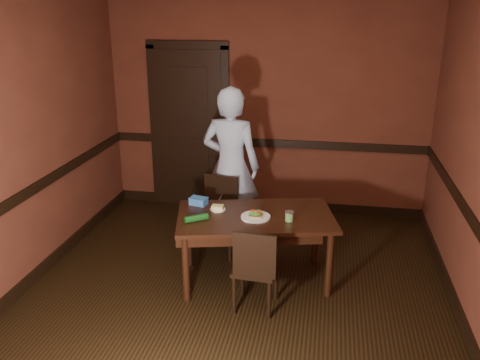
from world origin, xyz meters
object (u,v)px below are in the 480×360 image
(person, at_px, (231,166))
(sauce_jar, at_px, (289,216))
(dining_table, at_px, (255,248))
(chair_near, at_px, (256,267))
(cheese_saucer, at_px, (218,208))
(food_tub, at_px, (199,201))
(chair_far, at_px, (221,217))
(sandwich_plate, at_px, (256,216))

(person, xyz_separation_m, sauce_jar, (0.73, -0.94, -0.15))
(dining_table, xyz_separation_m, person, (-0.41, 0.86, 0.54))
(chair_near, height_order, cheese_saucer, chair_near)
(person, bearing_deg, food_tub, 80.59)
(sauce_jar, xyz_separation_m, food_tub, (-0.92, 0.24, -0.01))
(food_tub, bearing_deg, cheese_saucer, -11.61)
(chair_near, relative_size, cheese_saucer, 5.26)
(chair_near, bearing_deg, person, -65.81)
(dining_table, bearing_deg, sauce_jar, -26.94)
(sauce_jar, distance_m, food_tub, 0.96)
(person, bearing_deg, cheese_saucer, 97.86)
(chair_far, distance_m, sauce_jar, 1.03)
(sandwich_plate, distance_m, cheese_saucer, 0.41)
(chair_near, height_order, food_tub, chair_near)
(chair_far, distance_m, sandwich_plate, 0.79)
(person, relative_size, sauce_jar, 18.73)
(chair_near, height_order, sandwich_plate, chair_near)
(dining_table, relative_size, sandwich_plate, 5.33)
(chair_near, bearing_deg, sauce_jar, -118.94)
(chair_near, bearing_deg, sandwich_plate, -76.67)
(sauce_jar, bearing_deg, sandwich_plate, 177.25)
(sauce_jar, bearing_deg, food_tub, 165.35)
(sauce_jar, height_order, cheese_saucer, sauce_jar)
(chair_far, bearing_deg, sauce_jar, -27.18)
(chair_far, bearing_deg, dining_table, -38.62)
(sauce_jar, xyz_separation_m, cheese_saucer, (-0.71, 0.14, -0.03))
(chair_near, xyz_separation_m, sandwich_plate, (-0.06, 0.40, 0.31))
(dining_table, height_order, sandwich_plate, sandwich_plate)
(sandwich_plate, distance_m, food_tub, 0.65)
(person, height_order, sandwich_plate, person)
(dining_table, height_order, cheese_saucer, cheese_saucer)
(cheese_saucer, bearing_deg, food_tub, 154.89)
(dining_table, xyz_separation_m, chair_far, (-0.45, 0.51, 0.07))
(person, bearing_deg, sauce_jar, 134.10)
(chair_near, distance_m, sandwich_plate, 0.51)
(dining_table, xyz_separation_m, cheese_saucer, (-0.38, 0.06, 0.36))
(chair_far, bearing_deg, food_tub, -102.80)
(cheese_saucer, bearing_deg, chair_near, -49.04)
(sandwich_plate, xyz_separation_m, food_tub, (-0.61, 0.23, 0.02))
(sandwich_plate, xyz_separation_m, sauce_jar, (0.32, -0.02, 0.03))
(person, xyz_separation_m, food_tub, (-0.19, -0.69, -0.16))
(dining_table, height_order, chair_far, chair_far)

